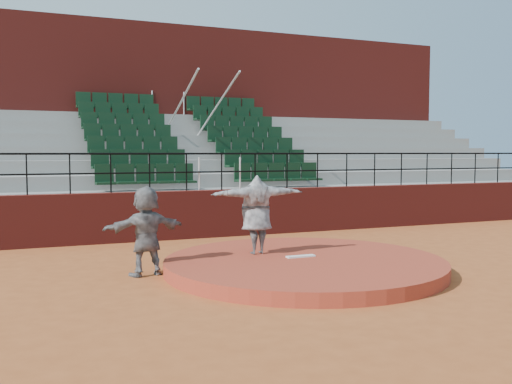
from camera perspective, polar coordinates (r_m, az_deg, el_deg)
ground at (r=11.39m, az=4.83°, el=-7.86°), size 90.00×90.00×0.00m
pitchers_mound at (r=11.36m, az=4.84°, el=-7.25°), size 5.50×5.50×0.25m
pitching_rubber at (r=11.47m, az=4.50°, el=-6.43°), size 0.60×0.15×0.03m
boundary_wall at (r=15.85m, az=-3.44°, el=-2.12°), size 24.00×0.30×1.30m
wall_railing at (r=15.76m, az=-3.46°, el=2.87°), size 24.04×0.05×1.03m
seating_deck at (r=19.27m, az=-6.97°, el=1.27°), size 24.00×5.97×4.63m
press_box_facade at (r=23.11m, az=-9.63°, el=6.95°), size 24.00×3.00×7.10m
pitcher at (r=11.71m, az=0.05°, el=-2.27°), size 2.00×0.58×1.62m
fielder at (r=11.00m, az=-10.94°, el=-3.83°), size 1.64×0.76×1.71m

